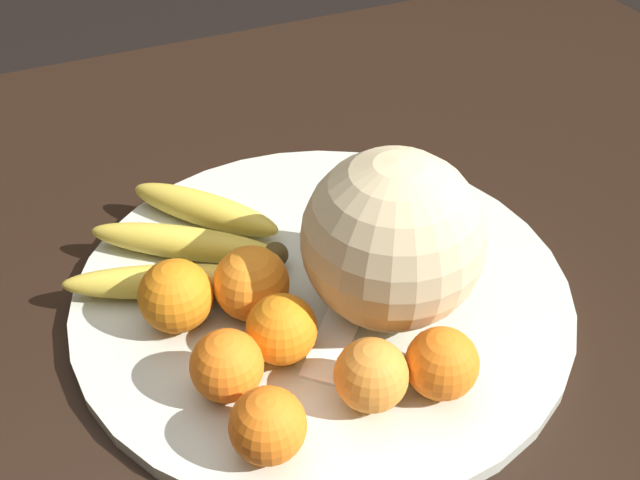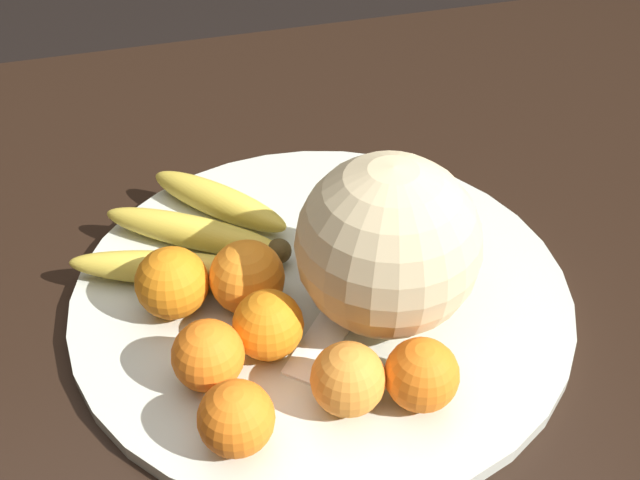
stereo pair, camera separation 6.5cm
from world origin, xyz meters
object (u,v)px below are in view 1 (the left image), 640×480
(orange_front_left, at_px, (251,283))
(orange_side_extra, at_px, (282,329))
(banana_bunch, at_px, (188,243))
(orange_front_right, at_px, (227,366))
(orange_top_small, at_px, (442,364))
(fruit_bowl, at_px, (320,287))
(orange_mid_center, at_px, (371,375))
(melon, at_px, (393,239))
(orange_back_left, at_px, (268,426))
(kitchen_table, at_px, (316,356))
(orange_back_right, at_px, (176,296))
(produce_tag, at_px, (332,344))

(orange_front_left, relative_size, orange_side_extra, 1.12)
(banana_bunch, bearing_deg, orange_front_right, 119.17)
(orange_top_small, bearing_deg, fruit_bowl, 103.58)
(banana_bunch, distance_m, orange_mid_center, 0.23)
(melon, height_order, orange_back_left, melon)
(fruit_bowl, bearing_deg, orange_front_left, -171.48)
(kitchen_table, xyz_separation_m, orange_top_small, (0.04, -0.14, 0.12))
(melon, distance_m, banana_bunch, 0.20)
(melon, bearing_deg, kitchen_table, 135.87)
(banana_bunch, distance_m, orange_back_left, 0.23)
(kitchen_table, height_order, orange_front_left, orange_front_left)
(orange_mid_center, bearing_deg, melon, 54.76)
(melon, bearing_deg, fruit_bowl, 128.99)
(orange_front_right, bearing_deg, orange_back_right, 100.23)
(melon, bearing_deg, banana_bunch, 136.20)
(orange_mid_center, xyz_separation_m, orange_back_right, (-0.11, 0.14, 0.00))
(banana_bunch, bearing_deg, orange_back_right, 103.04)
(orange_front_right, relative_size, orange_side_extra, 0.98)
(orange_mid_center, distance_m, produce_tag, 0.07)
(orange_back_right, bearing_deg, orange_front_right, -79.77)
(orange_front_left, bearing_deg, orange_mid_center, -68.77)
(orange_side_extra, distance_m, produce_tag, 0.05)
(kitchen_table, relative_size, orange_back_right, 23.19)
(orange_side_extra, bearing_deg, banana_bunch, 103.30)
(orange_front_left, height_order, orange_front_right, orange_front_left)
(melon, distance_m, orange_back_right, 0.19)
(kitchen_table, bearing_deg, orange_top_small, -73.61)
(kitchen_table, bearing_deg, orange_front_left, -175.18)
(orange_mid_center, height_order, orange_side_extra, same)
(fruit_bowl, distance_m, orange_top_small, 0.16)
(banana_bunch, xyz_separation_m, orange_front_left, (0.03, -0.09, 0.02))
(kitchen_table, bearing_deg, orange_side_extra, -132.52)
(orange_back_left, xyz_separation_m, orange_back_right, (-0.02, 0.15, 0.00))
(orange_back_right, height_order, produce_tag, orange_back_right)
(kitchen_table, xyz_separation_m, orange_back_left, (-0.10, -0.14, 0.12))
(kitchen_table, distance_m, orange_back_left, 0.21)
(orange_front_right, distance_m, orange_top_small, 0.16)
(melon, relative_size, orange_back_left, 2.71)
(melon, relative_size, orange_mid_center, 2.66)
(banana_bunch, xyz_separation_m, orange_mid_center, (0.08, -0.22, 0.01))
(kitchen_table, height_order, orange_back_right, orange_back_right)
(orange_mid_center, bearing_deg, orange_back_right, 128.75)
(kitchen_table, bearing_deg, fruit_bowl, 38.16)
(fruit_bowl, xyz_separation_m, orange_top_small, (0.04, -0.15, 0.04))
(orange_front_right, bearing_deg, orange_mid_center, -28.66)
(orange_front_left, distance_m, orange_side_extra, 0.06)
(orange_front_left, bearing_deg, kitchen_table, 4.82)
(orange_back_left, height_order, orange_back_right, orange_back_right)
(fruit_bowl, relative_size, produce_tag, 5.45)
(fruit_bowl, bearing_deg, melon, -51.01)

